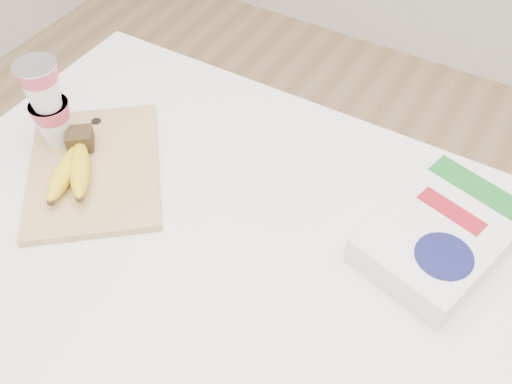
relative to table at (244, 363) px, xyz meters
The scene contains 6 objects.
room 0.90m from the table, ahead, with size 4.00×4.00×4.00m.
table is the anchor object (origin of this frame).
cutting_board 0.56m from the table, behind, with size 0.24×0.33×0.02m, color tan.
bananas 0.59m from the table, behind, with size 0.15×0.19×0.05m.
yogurt_stack 0.71m from the table, behind, with size 0.08×0.08×0.18m.
cereal_box 0.58m from the table, 30.14° to the left, with size 0.25×0.31×0.06m.
Camera 1 is at (0.31, -0.48, 1.68)m, focal length 40.00 mm.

